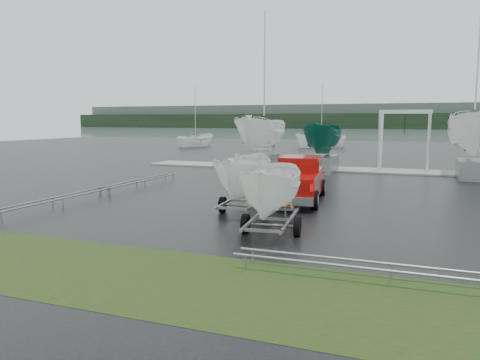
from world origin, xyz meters
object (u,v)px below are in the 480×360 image
(trailer_parked, at_px, (245,141))
(boat_hoist, at_px, (405,132))
(pickup_truck, at_px, (299,178))
(trailer_hitched, at_px, (273,147))

(trailer_parked, bearing_deg, boat_hoist, 67.78)
(pickup_truck, height_order, boat_hoist, boat_hoist)
(trailer_hitched, distance_m, boat_hoist, 19.39)
(pickup_truck, distance_m, trailer_parked, 4.10)
(trailer_parked, bearing_deg, pickup_truck, 66.11)
(trailer_hitched, bearing_deg, boat_hoist, 74.00)
(trailer_hitched, bearing_deg, trailer_parked, 118.71)
(trailer_parked, height_order, boat_hoist, trailer_parked)
(pickup_truck, distance_m, boat_hoist, 13.59)
(pickup_truck, xyz_separation_m, trailer_hitched, (0.72, -6.23, 1.68))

